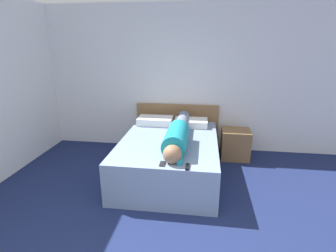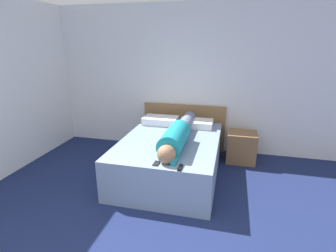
# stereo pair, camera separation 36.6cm
# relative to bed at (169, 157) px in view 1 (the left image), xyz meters

# --- Properties ---
(wall_back) EXTENTS (6.05, 0.06, 2.60)m
(wall_back) POSITION_rel_bed_xyz_m (0.03, 1.16, 1.01)
(wall_back) COLOR white
(wall_back) RESTS_ON ground_plane
(bed) EXTENTS (1.40, 1.94, 0.58)m
(bed) POSITION_rel_bed_xyz_m (0.00, 0.00, 0.00)
(bed) COLOR #7589A8
(bed) RESTS_ON ground_plane
(headboard) EXTENTS (1.52, 0.04, 0.85)m
(headboard) POSITION_rel_bed_xyz_m (0.00, 1.09, 0.14)
(headboard) COLOR olive
(headboard) RESTS_ON ground_plane
(nightstand) EXTENTS (0.48, 0.43, 0.51)m
(nightstand) POSITION_rel_bed_xyz_m (1.06, 0.75, -0.03)
(nightstand) COLOR brown
(nightstand) RESTS_ON ground_plane
(person_lying) EXTENTS (0.30, 1.83, 0.30)m
(person_lying) POSITION_rel_bed_xyz_m (0.14, -0.14, 0.42)
(person_lying) COLOR #936B4C
(person_lying) RESTS_ON bed
(pillow_near_headboard) EXTENTS (0.59, 0.37, 0.12)m
(pillow_near_headboard) POSITION_rel_bed_xyz_m (-0.34, 0.70, 0.35)
(pillow_near_headboard) COLOR white
(pillow_near_headboard) RESTS_ON bed
(pillow_second) EXTENTS (0.56, 0.37, 0.11)m
(pillow_second) POSITION_rel_bed_xyz_m (0.28, 0.70, 0.34)
(pillow_second) COLOR white
(pillow_second) RESTS_ON bed
(tv_remote) EXTENTS (0.04, 0.15, 0.02)m
(tv_remote) POSITION_rel_bed_xyz_m (0.33, -0.89, 0.30)
(tv_remote) COLOR black
(tv_remote) RESTS_ON bed
(cell_phone) EXTENTS (0.06, 0.13, 0.01)m
(cell_phone) POSITION_rel_bed_xyz_m (0.03, -0.84, 0.29)
(cell_phone) COLOR black
(cell_phone) RESTS_ON bed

